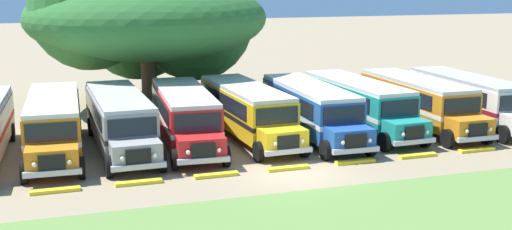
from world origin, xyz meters
name	(u,v)px	position (x,y,z in m)	size (l,w,h in m)	color
ground_plane	(293,173)	(0.00, 0.00, 0.00)	(220.00, 220.00, 0.00)	#937F60
foreground_grass_strip	(362,227)	(0.00, -6.70, 0.00)	(80.00, 8.76, 0.01)	olive
parked_bus_slot_1	(54,122)	(-10.13, 7.09, 1.58)	(2.98, 10.88, 2.82)	orange
parked_bus_slot_2	(120,118)	(-6.89, 6.91, 1.58)	(2.93, 10.87, 2.82)	#9E9993
parked_bus_slot_3	(185,114)	(-3.47, 6.97, 1.58)	(3.25, 10.92, 2.82)	red
parked_bus_slot_4	(247,109)	(0.07, 7.23, 1.58)	(3.10, 10.89, 2.82)	yellow
parked_bus_slot_5	(311,108)	(3.55, 6.42, 1.58)	(2.83, 10.86, 2.82)	#23519E
parked_bus_slot_6	(358,102)	(6.79, 7.00, 1.58)	(3.02, 10.88, 2.82)	teal
parked_bus_slot_7	(418,100)	(10.45, 6.56, 1.58)	(2.73, 10.85, 2.82)	orange
parked_bus_slot_8	(469,97)	(13.88, 6.39, 1.58)	(2.88, 10.86, 2.82)	silver
curb_wheelstop_1	(55,191)	(-10.25, 0.61, 0.07)	(2.00, 0.36, 0.15)	yellow
curb_wheelstop_2	(139,183)	(-6.84, 0.61, 0.07)	(2.00, 0.36, 0.15)	yellow
curb_wheelstop_3	(216,175)	(-3.42, 0.61, 0.07)	(2.00, 0.36, 0.15)	yellow
curb_wheelstop_4	(288,168)	(0.00, 0.61, 0.07)	(2.00, 0.36, 0.15)	yellow
curb_wheelstop_5	(355,162)	(3.42, 0.61, 0.07)	(2.00, 0.36, 0.15)	yellow
curb_wheelstop_6	(418,156)	(6.84, 0.61, 0.07)	(2.00, 0.36, 0.15)	yellow
curb_wheelstop_7	(477,150)	(10.25, 0.61, 0.07)	(2.00, 0.36, 0.15)	yellow
broad_shade_tree	(147,19)	(-3.71, 17.80, 5.97)	(15.78, 16.33, 10.48)	brown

